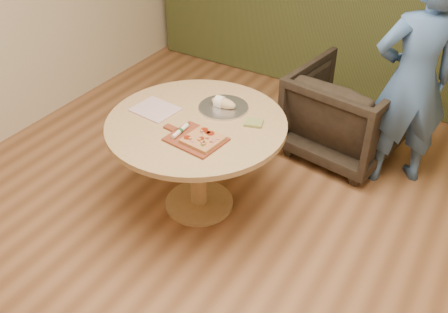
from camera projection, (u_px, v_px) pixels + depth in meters
room_shell at (203, 91)px, 2.41m from camera, size 5.04×6.04×2.84m
pedestal_table at (197, 138)px, 3.50m from camera, size 1.25×1.25×0.75m
pizza_paddle at (195, 139)px, 3.23m from camera, size 0.46×0.32×0.01m
flatbread_pizza at (203, 139)px, 3.19m from camera, size 0.24×0.24×0.04m
cutlery_roll at (180, 131)px, 3.26m from camera, size 0.04×0.20×0.03m
newspaper at (155, 110)px, 3.53m from camera, size 0.33×0.28×0.01m
serving_tray at (223, 107)px, 3.55m from camera, size 0.36×0.36×0.02m
bread_roll at (222, 103)px, 3.54m from camera, size 0.19×0.09×0.09m
green_packet at (254, 123)px, 3.38m from camera, size 0.14×0.13×0.02m
armchair at (347, 110)px, 4.18m from camera, size 0.94×0.90×0.86m
person_standing at (413, 81)px, 3.64m from camera, size 0.76×0.70×1.74m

